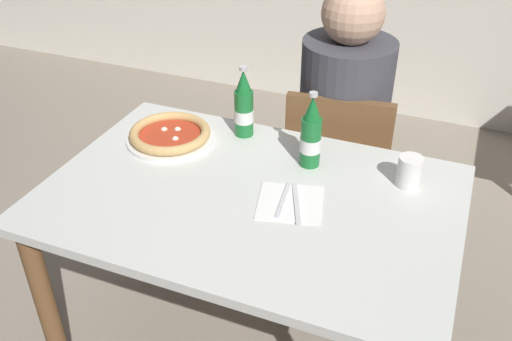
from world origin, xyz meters
TOP-DOWN VIEW (x-y plane):
  - dining_table_main at (0.00, 0.00)m, footprint 1.20×0.80m
  - chair_behind_table at (0.12, 0.61)m, footprint 0.44×0.44m
  - diner_seated at (0.11, 0.66)m, footprint 0.34×0.34m
  - pizza_margherita_near at (-0.37, 0.19)m, footprint 0.29×0.29m
  - beer_bottle_left at (0.11, 0.22)m, footprint 0.07×0.07m
  - beer_bottle_center at (-0.15, 0.32)m, footprint 0.07×0.07m
  - napkin_with_cutlery at (0.12, 0.00)m, footprint 0.22×0.22m
  - paper_cup at (0.42, 0.22)m, footprint 0.07×0.07m

SIDE VIEW (x-z plane):
  - chair_behind_table at x=0.12m, z-range 0.06..0.91m
  - diner_seated at x=0.11m, z-range -0.02..1.19m
  - dining_table_main at x=0.00m, z-range 0.26..1.01m
  - napkin_with_cutlery at x=0.12m, z-range 0.75..0.76m
  - pizza_margherita_near at x=-0.37m, z-range 0.75..0.79m
  - paper_cup at x=0.42m, z-range 0.75..0.84m
  - beer_bottle_left at x=0.11m, z-range 0.73..0.98m
  - beer_bottle_center at x=-0.15m, z-range 0.73..0.98m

